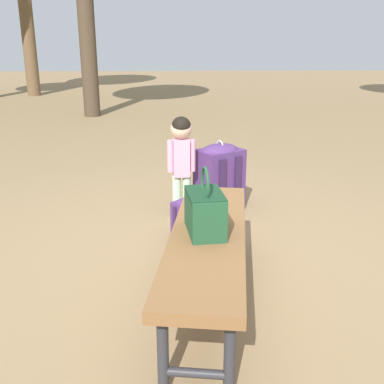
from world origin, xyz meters
name	(u,v)px	position (x,y,z in m)	size (l,w,h in m)	color
ground_plane	(204,260)	(0.00, 0.00, 0.00)	(40.00, 40.00, 0.00)	#8C704C
park_bench	(208,241)	(-0.55, 0.02, 0.39)	(1.64, 0.62, 0.45)	brown
handbag	(205,210)	(-0.55, 0.04, 0.58)	(0.34, 0.21, 0.37)	#1E4C2D
child_standing	(181,152)	(0.83, 0.14, 0.57)	(0.17, 0.23, 0.86)	#B2D8B2
backpack_large	(219,176)	(0.99, -0.19, 0.31)	(0.43, 0.46, 0.63)	#4C2D66
backpack_small	(186,218)	(0.38, 0.11, 0.16)	(0.24, 0.24, 0.33)	#4C2D66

